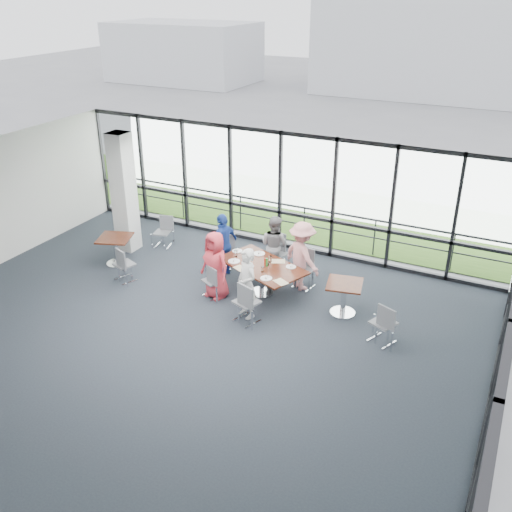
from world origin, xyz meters
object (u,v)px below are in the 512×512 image
at_px(structural_column, 124,193).
at_px(chair_main_end, 220,253).
at_px(chair_main_nl, 213,281).
at_px(chair_spare_lb, 162,233).
at_px(chair_main_nr, 247,302).
at_px(diner_end, 224,245).
at_px(diner_near_right, 247,284).
at_px(main_table, 262,269).
at_px(chair_spare_r, 383,323).
at_px(diner_far_right, 302,256).
at_px(chair_spare_la, 124,264).
at_px(diner_near_left, 215,265).
at_px(chair_main_fl, 276,254).
at_px(side_table_right, 344,289).
at_px(diner_far_left, 274,245).
at_px(chair_main_fr, 304,270).
at_px(side_table_left, 115,242).

distance_m(structural_column, chair_main_end, 3.08).
xyz_separation_m(chair_main_nl, chair_spare_lb, (-2.64, 1.76, 0.01)).
bearing_deg(chair_main_nr, diner_end, 151.42).
bearing_deg(diner_near_right, main_table, 130.88).
relative_size(chair_main_end, chair_spare_r, 0.99).
bearing_deg(diner_far_right, chair_spare_la, 50.23).
distance_m(diner_near_left, chair_main_fl, 1.94).
bearing_deg(chair_main_fl, chair_spare_la, 45.87).
bearing_deg(side_table_right, diner_far_left, 153.89).
bearing_deg(diner_far_left, diner_far_right, 168.46).
relative_size(diner_near_right, chair_main_end, 1.77).
distance_m(diner_far_left, chair_spare_r, 3.71).
xyz_separation_m(chair_main_fl, chair_spare_r, (3.23, -1.90, -0.02)).
distance_m(structural_column, chair_main_fl, 4.36).
distance_m(diner_end, chair_main_nl, 1.20).
relative_size(diner_far_right, chair_main_nr, 1.75).
bearing_deg(chair_main_fr, main_table, 53.59).
distance_m(diner_near_right, chair_spare_la, 3.43).
height_order(diner_near_left, chair_spare_r, diner_near_left).
xyz_separation_m(structural_column, diner_end, (3.09, -0.18, -0.79)).
distance_m(structural_column, chair_main_fr, 5.24).
bearing_deg(chair_spare_la, diner_far_left, 54.26).
distance_m(chair_main_nr, chair_spare_r, 2.86).
xyz_separation_m(side_table_right, chair_main_nl, (-2.93, -0.63, -0.20)).
height_order(diner_far_right, chair_main_fl, diner_far_right).
height_order(diner_near_left, diner_near_right, diner_near_left).
xyz_separation_m(chair_main_fl, chair_spare_la, (-3.09, -2.10, -0.03)).
bearing_deg(chair_main_fr, chair_main_end, 12.15).
distance_m(diner_far_left, chair_spare_la, 3.68).
height_order(side_table_right, diner_end, diner_end).
relative_size(structural_column, diner_near_left, 1.99).
xyz_separation_m(side_table_left, chair_main_nl, (3.09, -0.35, -0.21)).
xyz_separation_m(diner_near_left, chair_spare_r, (3.95, -0.13, -0.35)).
relative_size(diner_far_right, chair_spare_lb, 2.01).
xyz_separation_m(chair_main_nr, chair_main_fr, (0.52, 1.98, -0.02)).
distance_m(chair_main_nr, chair_spare_la, 3.53).
distance_m(diner_near_right, chair_spare_lb, 4.33).
bearing_deg(chair_main_fl, chair_main_end, 33.87).
bearing_deg(diner_far_right, diner_end, 34.72).
bearing_deg(chair_main_end, diner_end, 83.34).
distance_m(side_table_left, chair_main_end, 2.71).
bearing_deg(chair_main_nr, chair_spare_la, -165.64).
bearing_deg(chair_spare_la, chair_main_nl, 28.51).
bearing_deg(chair_main_nl, diner_far_left, 91.54).
bearing_deg(side_table_right, chair_main_fl, 151.20).
bearing_deg(main_table, chair_main_nr, -56.56).
bearing_deg(structural_column, main_table, -8.18).
xyz_separation_m(structural_column, diner_near_left, (3.46, -1.21, -0.80)).
relative_size(chair_main_nr, chair_spare_lb, 1.15).
xyz_separation_m(side_table_right, chair_main_end, (-3.48, 0.65, -0.16)).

